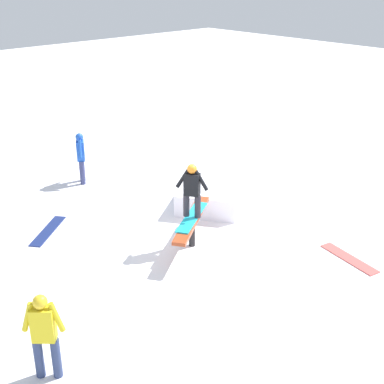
% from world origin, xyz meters
% --- Properties ---
extents(ground_plane, '(60.00, 60.00, 0.00)m').
position_xyz_m(ground_plane, '(0.00, 0.00, 0.00)').
color(ground_plane, white).
extents(rail_feature, '(2.08, 1.52, 0.68)m').
position_xyz_m(rail_feature, '(0.00, 0.00, 0.58)').
color(rail_feature, black).
rests_on(rail_feature, ground).
extents(snow_kicker_ramp, '(2.33, 2.25, 0.56)m').
position_xyz_m(snow_kicker_ramp, '(-1.79, -1.20, 0.28)').
color(snow_kicker_ramp, white).
rests_on(snow_kicker_ramp, ground).
extents(main_rider_on_rail, '(1.47, 1.04, 1.22)m').
position_xyz_m(main_rider_on_rail, '(0.00, 0.00, 1.26)').
color(main_rider_on_rail, '#1CAFC5').
rests_on(main_rider_on_rail, rail_feature).
extents(bystander_yellow, '(0.52, 0.50, 1.44)m').
position_xyz_m(bystander_yellow, '(4.32, 1.49, 0.81)').
color(bystander_yellow, navy).
rests_on(bystander_yellow, ground).
extents(bystander_blue, '(0.42, 0.60, 1.44)m').
position_xyz_m(bystander_blue, '(-0.24, -4.80, 0.81)').
color(bystander_blue, navy).
rests_on(bystander_blue, ground).
extents(loose_snowboard_navy, '(1.36, 1.15, 0.02)m').
position_xyz_m(loose_snowboard_navy, '(1.99, -2.77, 0.01)').
color(loose_snowboard_navy, navy).
rests_on(loose_snowboard_navy, ground).
extents(loose_snowboard_coral, '(0.58, 1.45, 0.02)m').
position_xyz_m(loose_snowboard_coral, '(-2.02, 2.68, 0.01)').
color(loose_snowboard_coral, '#DF5D57').
rests_on(loose_snowboard_coral, ground).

